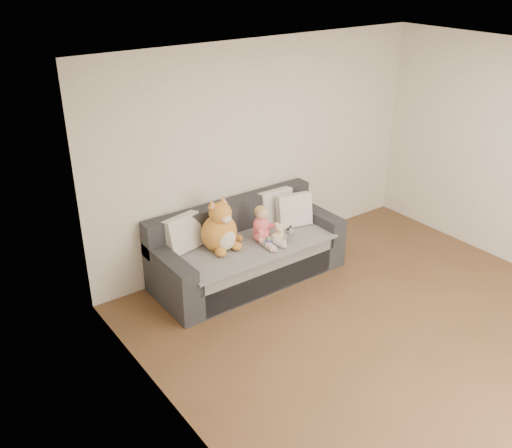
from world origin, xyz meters
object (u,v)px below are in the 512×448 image
at_px(sippy_cup, 268,242).
at_px(teddy_bear, 279,234).
at_px(sofa, 246,253).
at_px(toddler, 263,227).
at_px(plush_cat, 220,230).

bearing_deg(sippy_cup, teddy_bear, 8.99).
distance_m(sofa, toddler, 0.40).
relative_size(toddler, sippy_cup, 3.54).
bearing_deg(sofa, sippy_cup, -70.46).
height_order(sofa, toddler, toddler).
xyz_separation_m(plush_cat, teddy_bear, (0.61, -0.26, -0.13)).
xyz_separation_m(sofa, teddy_bear, (0.28, -0.26, 0.26)).
bearing_deg(toddler, plush_cat, 159.61).
bearing_deg(teddy_bear, plush_cat, 172.65).
bearing_deg(toddler, teddy_bear, -42.25).
distance_m(toddler, plush_cat, 0.50).
bearing_deg(plush_cat, teddy_bear, -27.49).
xyz_separation_m(toddler, sippy_cup, (-0.03, -0.14, -0.12)).
xyz_separation_m(toddler, plush_cat, (-0.47, 0.15, 0.05)).
height_order(teddy_bear, sippy_cup, teddy_bear).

